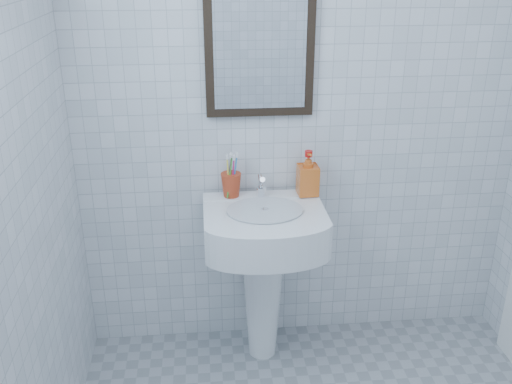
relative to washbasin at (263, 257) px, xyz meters
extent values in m
cube|color=white|center=(0.21, 0.21, 0.67)|extent=(2.20, 0.02, 2.50)
cone|color=white|center=(0.00, 0.02, -0.23)|extent=(0.22, 0.22, 0.70)
cube|color=white|center=(0.00, -0.03, 0.19)|extent=(0.56, 0.40, 0.17)
cube|color=white|center=(0.00, 0.13, 0.26)|extent=(0.56, 0.10, 0.03)
cylinder|color=silver|center=(0.00, -0.06, 0.28)|extent=(0.35, 0.35, 0.01)
cylinder|color=silver|center=(0.00, 0.10, 0.30)|extent=(0.05, 0.05, 0.05)
cylinder|color=silver|center=(0.00, 0.09, 0.36)|extent=(0.03, 0.10, 0.08)
cylinder|color=silver|center=(0.00, 0.12, 0.34)|extent=(0.03, 0.05, 0.09)
imported|color=#E04115|center=(0.23, 0.12, 0.39)|extent=(0.10, 0.10, 0.22)
cube|color=black|center=(0.00, 0.20, 0.97)|extent=(0.50, 0.04, 0.62)
cube|color=white|center=(0.00, 0.18, 0.97)|extent=(0.42, 0.00, 0.54)
camera|label=1|loc=(-0.27, -2.41, 1.38)|focal=40.00mm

